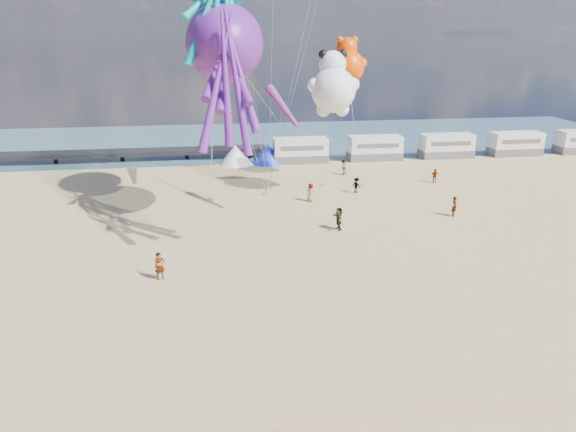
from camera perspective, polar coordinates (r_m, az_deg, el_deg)
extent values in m
plane|color=tan|center=(26.50, 2.73, -15.00)|extent=(120.00, 120.00, 0.00)
plane|color=#3A5E70|center=(77.98, -4.86, 8.42)|extent=(120.00, 120.00, 0.00)
cube|color=black|center=(70.97, -27.60, 5.96)|extent=(60.00, 3.00, 0.50)
cube|color=silver|center=(63.71, 1.38, 7.32)|extent=(6.60, 2.50, 3.00)
cube|color=silver|center=(65.91, 9.62, 7.47)|extent=(6.60, 2.50, 3.00)
cube|color=silver|center=(69.36, 17.20, 7.47)|extent=(6.60, 2.50, 3.00)
cube|color=silver|center=(73.87, 23.95, 7.36)|extent=(6.60, 2.50, 3.00)
cone|color=white|center=(62.98, -5.87, 6.80)|extent=(4.00, 4.00, 2.40)
cone|color=#1933CC|center=(63.25, -2.23, 6.94)|extent=(4.00, 4.00, 2.40)
cylinder|color=#F2338C|center=(22.64, 5.26, -22.05)|extent=(34.00, 0.03, 0.03)
imported|color=tan|center=(34.18, -14.07, -5.41)|extent=(0.80, 0.69, 1.86)
imported|color=#7F6659|center=(48.61, 2.53, 2.64)|extent=(0.76, 0.70, 1.75)
imported|color=#7F6659|center=(58.34, 6.13, 5.40)|extent=(0.98, 0.93, 1.69)
imported|color=#7F6659|center=(51.74, 7.60, 3.41)|extent=(0.90, 0.95, 1.54)
imported|color=#7F6659|center=(56.96, 15.99, 4.31)|extent=(1.00, 0.60, 1.51)
imported|color=#7F6659|center=(41.65, 5.66, -0.30)|extent=(0.53, 1.12, 1.87)
imported|color=#7F6659|center=(46.80, 17.99, 1.01)|extent=(0.69, 1.70, 1.78)
cube|color=gray|center=(49.48, -8.66, 1.81)|extent=(0.50, 0.35, 0.22)
cube|color=gray|center=(50.72, -2.43, 2.46)|extent=(0.50, 0.35, 0.22)
cube|color=gray|center=(54.41, 8.08, 3.47)|extent=(0.50, 0.35, 0.22)
cube|color=gray|center=(53.80, 4.01, 3.44)|extent=(0.50, 0.35, 0.22)
cube|color=gray|center=(52.53, -2.16, 3.07)|extent=(0.50, 0.35, 0.22)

